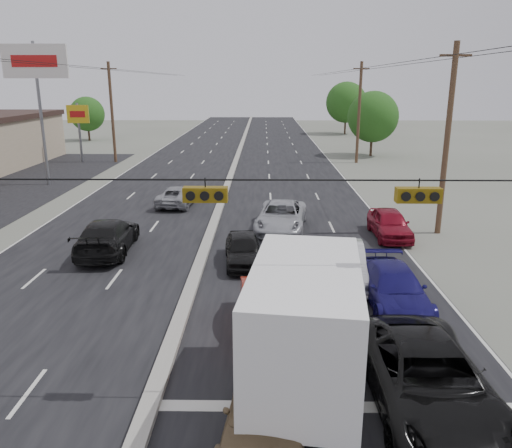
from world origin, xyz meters
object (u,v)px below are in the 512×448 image
(tan_sedan, at_px, (268,411))
(queue_car_a, at_px, (244,249))
(tree_left_far, at_px, (87,114))
(oncoming_far, at_px, (178,196))
(tree_right_mid, at_px, (373,117))
(queue_car_e, at_px, (390,224))
(oncoming_near, at_px, (107,236))
(utility_pole_right_c, at_px, (359,112))
(queue_car_d, at_px, (394,288))
(queue_car_c, at_px, (281,217))
(box_truck, at_px, (305,323))
(utility_pole_right_b, at_px, (447,140))
(utility_pole_left_c, at_px, (112,112))
(queue_car_b, at_px, (343,264))
(pole_sign_billboard, at_px, (36,71))
(tree_right_far, at_px, (346,102))
(black_suv, at_px, (428,380))
(pole_sign_far, at_px, (78,119))
(red_sedan, at_px, (267,310))

(tan_sedan, bearing_deg, queue_car_a, 102.28)
(tree_left_far, xyz_separation_m, oncoming_far, (19.15, -38.82, -3.07))
(tree_right_mid, xyz_separation_m, queue_car_e, (-5.40, -30.88, -3.58))
(oncoming_near, bearing_deg, utility_pole_right_c, -124.64)
(queue_car_d, bearing_deg, queue_car_c, 110.89)
(box_truck, distance_m, oncoming_near, 14.10)
(utility_pole_right_b, xyz_separation_m, tree_right_mid, (2.50, 30.00, -0.77))
(queue_car_c, bearing_deg, queue_car_d, -61.81)
(utility_pole_left_c, relative_size, queue_car_a, 2.43)
(queue_car_b, xyz_separation_m, queue_car_d, (1.51, -2.41, -0.06))
(queue_car_a, height_order, queue_car_c, queue_car_c)
(queue_car_d, bearing_deg, tree_left_far, 118.37)
(utility_pole_left_c, distance_m, pole_sign_billboard, 12.73)
(tan_sedan, bearing_deg, oncoming_near, 127.69)
(tree_right_far, height_order, black_suv, tree_right_far)
(utility_pole_left_c, height_order, pole_sign_billboard, pole_sign_billboard)
(utility_pole_left_c, distance_m, black_suv, 45.18)
(utility_pole_left_c, bearing_deg, tree_right_far, 46.47)
(utility_pole_right_c, distance_m, queue_car_d, 35.08)
(queue_car_b, distance_m, queue_car_e, 7.06)
(tree_left_far, height_order, queue_car_e, tree_left_far)
(tree_left_far, bearing_deg, pole_sign_far, -73.30)
(utility_pole_right_c, bearing_deg, oncoming_far, -129.21)
(utility_pole_right_b, height_order, oncoming_near, utility_pole_right_b)
(queue_car_c, distance_m, queue_car_e, 5.86)
(queue_car_d, distance_m, oncoming_far, 18.87)
(black_suv, relative_size, queue_car_e, 1.39)
(red_sedan, height_order, queue_car_b, queue_car_b)
(box_truck, distance_m, queue_car_c, 15.02)
(tree_right_mid, distance_m, queue_car_d, 40.30)
(pole_sign_far, xyz_separation_m, red_sedan, (19.00, -36.43, -3.66))
(utility_pole_right_c, distance_m, tree_left_far, 39.90)
(red_sedan, bearing_deg, tree_left_far, 108.85)
(queue_car_c, xyz_separation_m, queue_car_e, (5.72, -1.27, -0.02))
(tree_left_far, relative_size, queue_car_c, 1.09)
(box_truck, relative_size, black_suv, 1.23)
(black_suv, distance_m, queue_car_b, 8.52)
(tree_right_far, relative_size, black_suv, 1.33)
(utility_pole_right_c, distance_m, queue_car_c, 26.43)
(tree_left_far, bearing_deg, box_truck, -66.44)
(utility_pole_right_c, bearing_deg, queue_car_b, -101.15)
(pole_sign_billboard, xyz_separation_m, tree_left_far, (-7.50, 32.00, -5.15))
(oncoming_near, bearing_deg, red_sedan, 130.55)
(queue_car_e, height_order, oncoming_far, queue_car_e)
(tree_right_far, height_order, oncoming_near, tree_right_far)
(oncoming_far, bearing_deg, pole_sign_billboard, -24.29)
(tree_right_mid, xyz_separation_m, tree_right_far, (1.00, 25.00, 0.62))
(pole_sign_far, distance_m, oncoming_near, 30.89)
(red_sedan, height_order, black_suv, black_suv)
(utility_pole_right_c, bearing_deg, tan_sedan, -102.87)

